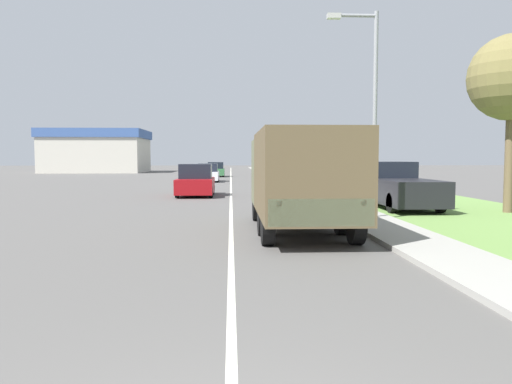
{
  "coord_description": "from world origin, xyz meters",
  "views": [
    {
      "loc": [
        -0.0,
        -2.37,
        2.1
      ],
      "look_at": [
        0.78,
        13.13,
        1.02
      ],
      "focal_mm": 35.0,
      "sensor_mm": 36.0,
      "label": 1
    }
  ],
  "objects": [
    {
      "name": "sidewalk_right",
      "position": [
        4.5,
        40.0,
        0.06
      ],
      "size": [
        1.8,
        120.0,
        0.12
      ],
      "color": "#9E9B93",
      "rests_on": "ground"
    },
    {
      "name": "car_second_ahead",
      "position": [
        -1.98,
        41.07,
        0.71
      ],
      "size": [
        1.83,
        4.3,
        1.59
      ],
      "color": "silver",
      "rests_on": "ground"
    },
    {
      "name": "pickup_truck",
      "position": [
        6.96,
        18.17,
        0.9
      ],
      "size": [
        2.09,
        5.7,
        1.9
      ],
      "color": "black",
      "rests_on": "grass_strip_right"
    },
    {
      "name": "car_third_ahead",
      "position": [
        -1.67,
        52.63,
        0.71
      ],
      "size": [
        1.9,
        4.1,
        1.59
      ],
      "color": "#336B3D",
      "rests_on": "ground"
    },
    {
      "name": "ground_plane",
      "position": [
        0.0,
        40.0,
        0.0
      ],
      "size": [
        180.0,
        180.0,
        0.0
      ],
      "primitive_type": "plane",
      "color": "#565451"
    },
    {
      "name": "building_distant",
      "position": [
        -18.94,
        69.56,
        3.02
      ],
      "size": [
        13.78,
        11.35,
        5.97
      ],
      "color": "beige",
      "rests_on": "ground"
    },
    {
      "name": "tree_mid_right",
      "position": [
        10.48,
        15.93,
        5.04
      ],
      "size": [
        3.2,
        3.2,
        6.66
      ],
      "color": "brown",
      "rests_on": "grass_strip_right"
    },
    {
      "name": "lane_centre_stripe",
      "position": [
        0.0,
        40.0,
        0.0
      ],
      "size": [
        0.12,
        120.0,
        0.0
      ],
      "color": "silver",
      "rests_on": "ground"
    },
    {
      "name": "grass_strip_right",
      "position": [
        8.9,
        40.0,
        0.01
      ],
      "size": [
        7.0,
        120.0,
        0.02
      ],
      "color": "#6B9347",
      "rests_on": "ground"
    },
    {
      "name": "car_nearest_ahead",
      "position": [
        -1.92,
        24.97,
        0.77
      ],
      "size": [
        1.94,
        4.14,
        1.75
      ],
      "color": "maroon",
      "rests_on": "ground"
    },
    {
      "name": "lamp_post",
      "position": [
        4.53,
        13.98,
        4.15
      ],
      "size": [
        1.69,
        0.24,
        6.73
      ],
      "color": "gray",
      "rests_on": "sidewalk_right"
    },
    {
      "name": "military_truck",
      "position": [
        1.94,
        11.65,
        1.6
      ],
      "size": [
        2.43,
        7.08,
        2.79
      ],
      "color": "#606647",
      "rests_on": "ground"
    }
  ]
}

